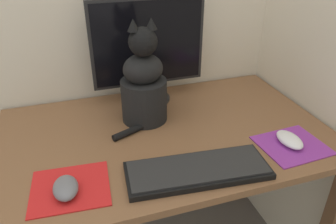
{
  "coord_description": "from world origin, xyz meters",
  "views": [
    {
      "loc": [
        -0.3,
        -0.94,
        1.39
      ],
      "look_at": [
        -0.01,
        -0.07,
        0.87
      ],
      "focal_mm": 35.0,
      "sensor_mm": 36.0,
      "label": 1
    }
  ],
  "objects_px": {
    "monitor": "(148,48)",
    "keyboard": "(198,170)",
    "cat": "(144,85)",
    "computer_mouse_right": "(290,140)",
    "computer_mouse_left": "(66,188)"
  },
  "relations": [
    {
      "from": "keyboard",
      "to": "cat",
      "type": "bearing_deg",
      "value": 106.54
    },
    {
      "from": "keyboard",
      "to": "computer_mouse_left",
      "type": "bearing_deg",
      "value": -179.0
    },
    {
      "from": "keyboard",
      "to": "computer_mouse_right",
      "type": "distance_m",
      "value": 0.35
    },
    {
      "from": "cat",
      "to": "computer_mouse_right",
      "type": "bearing_deg",
      "value": -38.93
    },
    {
      "from": "keyboard",
      "to": "computer_mouse_left",
      "type": "distance_m",
      "value": 0.38
    },
    {
      "from": "cat",
      "to": "monitor",
      "type": "bearing_deg",
      "value": 65.97
    },
    {
      "from": "computer_mouse_right",
      "to": "cat",
      "type": "relative_size",
      "value": 0.29
    },
    {
      "from": "monitor",
      "to": "keyboard",
      "type": "distance_m",
      "value": 0.55
    },
    {
      "from": "monitor",
      "to": "keyboard",
      "type": "bearing_deg",
      "value": -88.9
    },
    {
      "from": "monitor",
      "to": "computer_mouse_right",
      "type": "distance_m",
      "value": 0.62
    },
    {
      "from": "monitor",
      "to": "cat",
      "type": "bearing_deg",
      "value": -111.74
    },
    {
      "from": "monitor",
      "to": "computer_mouse_right",
      "type": "height_order",
      "value": "monitor"
    },
    {
      "from": "monitor",
      "to": "computer_mouse_right",
      "type": "xyz_separation_m",
      "value": [
        0.36,
        -0.46,
        -0.21
      ]
    },
    {
      "from": "monitor",
      "to": "computer_mouse_right",
      "type": "bearing_deg",
      "value": -52.2
    },
    {
      "from": "computer_mouse_left",
      "to": "computer_mouse_right",
      "type": "height_order",
      "value": "computer_mouse_left"
    }
  ]
}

